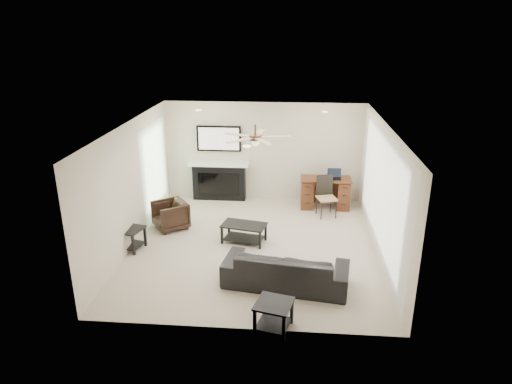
# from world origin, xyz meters

# --- Properties ---
(room_shell) EXTENTS (5.50, 5.54, 2.52)m
(room_shell) POSITION_xyz_m (0.19, 0.08, 1.68)
(room_shell) COLOR #BBAD96
(room_shell) RESTS_ON ground
(sofa) EXTENTS (2.25, 1.15, 0.63)m
(sofa) POSITION_xyz_m (0.66, -1.46, 0.31)
(sofa) COLOR black
(sofa) RESTS_ON ground
(armchair) EXTENTS (0.95, 0.95, 0.63)m
(armchair) POSITION_xyz_m (-1.94, 0.69, 0.31)
(armchair) COLOR black
(armchair) RESTS_ON ground
(coffee_table) EXTENTS (0.99, 0.68, 0.40)m
(coffee_table) POSITION_xyz_m (-0.24, 0.14, 0.20)
(coffee_table) COLOR black
(coffee_table) RESTS_ON ground
(end_table_near) EXTENTS (0.63, 0.63, 0.45)m
(end_table_near) POSITION_xyz_m (0.51, -2.71, 0.23)
(end_table_near) COLOR black
(end_table_near) RESTS_ON ground
(end_table_left) EXTENTS (0.61, 0.61, 0.45)m
(end_table_left) POSITION_xyz_m (-2.49, -0.36, 0.23)
(end_table_left) COLOR black
(end_table_left) RESTS_ON ground
(fireplace_unit) EXTENTS (1.52, 0.34, 1.91)m
(fireplace_unit) POSITION_xyz_m (-1.14, 2.58, 0.95)
(fireplace_unit) COLOR black
(fireplace_unit) RESTS_ON ground
(desk) EXTENTS (1.22, 0.56, 0.76)m
(desk) POSITION_xyz_m (1.55, 2.21, 0.38)
(desk) COLOR #442811
(desk) RESTS_ON ground
(desk_chair) EXTENTS (0.53, 0.54, 0.97)m
(desk_chair) POSITION_xyz_m (1.55, 1.66, 0.48)
(desk_chair) COLOR black
(desk_chair) RESTS_ON ground
(laptop) EXTENTS (0.33, 0.24, 0.23)m
(laptop) POSITION_xyz_m (1.75, 2.19, 0.88)
(laptop) COLOR black
(laptop) RESTS_ON desk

